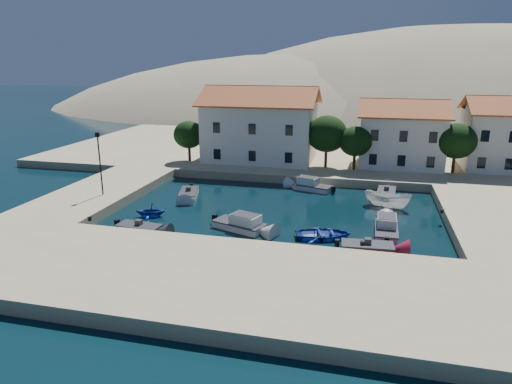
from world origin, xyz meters
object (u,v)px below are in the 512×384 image
Objects in this scene: rowboat_south at (324,238)px; building_right at (504,132)px; building_left at (260,123)px; building_mid at (401,132)px; boat_east at (387,207)px; lamppost at (100,158)px; cabin_cruiser_east at (386,229)px; cabin_cruiser_south at (239,224)px.

building_right is at bearing -52.10° from rowboat_south.
building_left reaches higher than building_mid.
building_left is at bearing 66.61° from boat_east.
building_right reaches higher than rowboat_south.
rowboat_south is (22.43, -3.86, -4.75)m from lamppost.
boat_east is at bearing -1.21° from cabin_cruiser_east.
cabin_cruiser_south is at bearing -120.20° from building_mid.
boat_east reaches higher than rowboat_south.
cabin_cruiser_east is at bearing -164.01° from boat_east.
building_right is 46.98m from lamppost.
building_right is at bearing 3.81° from building_left.
building_right is at bearing -29.51° from cabin_cruiser_east.
lamppost reaches higher than rowboat_south.
rowboat_south is (-7.07, -24.86, -5.22)m from building_mid.
cabin_cruiser_east is at bearing -3.99° from lamppost.
building_mid is at bearing -4.23° from cabin_cruiser_east.
building_right is at bearing 4.76° from building_mid.
lamppost is at bearing 119.70° from boat_east.
boat_east is (12.49, 9.20, -0.48)m from cabin_cruiser_south.
cabin_cruiser_south is 1.08× the size of boat_east.
cabin_cruiser_east reaches higher than rowboat_south.
cabin_cruiser_south is 12.31m from cabin_cruiser_east.
building_left reaches higher than building_right.
cabin_cruiser_south is (3.70, -23.57, -5.46)m from building_left.
building_right is 28.21m from cabin_cruiser_east.
cabin_cruiser_south is at bearing -81.08° from building_left.
building_left is 23.10m from lamppost.
lamppost is (-41.50, -22.00, -0.72)m from building_right.
building_mid is 23.49m from cabin_cruiser_east.
boat_east is (16.19, -14.38, -5.94)m from building_left.
cabin_cruiser_east is (-14.10, -23.91, -5.00)m from building_right.
cabin_cruiser_south is 15.52m from boat_east.
lamppost is 27.79m from cabin_cruiser_east.
building_left is at bearing 118.77° from cabin_cruiser_south.
building_mid is at bearing 35.45° from lamppost.
cabin_cruiser_east is at bearing 27.60° from cabin_cruiser_south.
building_right reaches higher than lamppost.
boat_east is (-1.81, -15.38, -5.22)m from building_mid.
cabin_cruiser_south and cabin_cruiser_east have the same top height.
lamppost is 1.25× the size of cabin_cruiser_south.
boat_east is (5.25, 9.48, 0.00)m from rowboat_south.
rowboat_south is 10.84m from boat_east.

